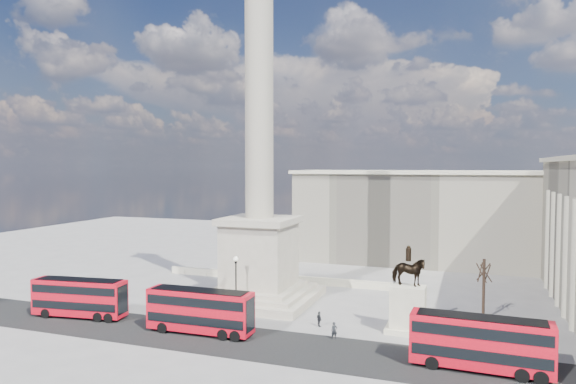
{
  "coord_description": "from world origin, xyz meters",
  "views": [
    {
      "loc": [
        25.61,
        -55.55,
        17.42
      ],
      "look_at": [
        5.52,
        0.47,
        14.39
      ],
      "focal_mm": 32.0,
      "sensor_mm": 36.0,
      "label": 1
    }
  ],
  "objects_px": {
    "pedestrian_standing": "(516,337)",
    "pedestrian_crossing": "(319,319)",
    "victorian_lamp": "(236,279)",
    "red_bus_c": "(481,343)",
    "pedestrian_walking": "(334,331)",
    "equestrian_statue": "(408,302)",
    "red_bus_a": "(80,297)",
    "nelsons_column": "(259,201)",
    "red_bus_b": "(201,311)"
  },
  "relations": [
    {
      "from": "pedestrian_standing",
      "to": "pedestrian_crossing",
      "type": "xyz_separation_m",
      "value": [
        -19.57,
        -0.43,
        -0.11
      ]
    },
    {
      "from": "victorian_lamp",
      "to": "pedestrian_crossing",
      "type": "relative_size",
      "value": 3.98
    },
    {
      "from": "red_bus_c",
      "to": "pedestrian_standing",
      "type": "distance_m",
      "value": 8.2
    },
    {
      "from": "pedestrian_crossing",
      "to": "pedestrian_standing",
      "type": "bearing_deg",
      "value": -131.45
    },
    {
      "from": "pedestrian_walking",
      "to": "pedestrian_crossing",
      "type": "distance_m",
      "value": 4.2
    },
    {
      "from": "victorian_lamp",
      "to": "equestrian_statue",
      "type": "height_order",
      "value": "equestrian_statue"
    },
    {
      "from": "equestrian_statue",
      "to": "victorian_lamp",
      "type": "bearing_deg",
      "value": 177.66
    },
    {
      "from": "red_bus_a",
      "to": "red_bus_c",
      "type": "bearing_deg",
      "value": -8.42
    },
    {
      "from": "nelsons_column",
      "to": "pedestrian_walking",
      "type": "xyz_separation_m",
      "value": [
        12.86,
        -11.21,
        -12.05
      ]
    },
    {
      "from": "red_bus_b",
      "to": "pedestrian_standing",
      "type": "xyz_separation_m",
      "value": [
        30.54,
        6.75,
        -1.47
      ]
    },
    {
      "from": "nelsons_column",
      "to": "victorian_lamp",
      "type": "relative_size",
      "value": 7.49
    },
    {
      "from": "red_bus_a",
      "to": "red_bus_b",
      "type": "height_order",
      "value": "red_bus_b"
    },
    {
      "from": "red_bus_a",
      "to": "red_bus_b",
      "type": "bearing_deg",
      "value": -8.37
    },
    {
      "from": "red_bus_b",
      "to": "pedestrian_walking",
      "type": "bearing_deg",
      "value": 11.32
    },
    {
      "from": "nelsons_column",
      "to": "pedestrian_walking",
      "type": "bearing_deg",
      "value": -41.08
    },
    {
      "from": "nelsons_column",
      "to": "red_bus_a",
      "type": "height_order",
      "value": "nelsons_column"
    },
    {
      "from": "red_bus_a",
      "to": "pedestrian_standing",
      "type": "bearing_deg",
      "value": 0.71
    },
    {
      "from": "victorian_lamp",
      "to": "pedestrian_crossing",
      "type": "height_order",
      "value": "victorian_lamp"
    },
    {
      "from": "nelsons_column",
      "to": "red_bus_b",
      "type": "relative_size",
      "value": 4.38
    },
    {
      "from": "red_bus_c",
      "to": "equestrian_statue",
      "type": "relative_size",
      "value": 1.26
    },
    {
      "from": "red_bus_a",
      "to": "victorian_lamp",
      "type": "distance_m",
      "value": 17.91
    },
    {
      "from": "victorian_lamp",
      "to": "red_bus_c",
      "type": "bearing_deg",
      "value": -18.44
    },
    {
      "from": "red_bus_c",
      "to": "red_bus_b",
      "type": "bearing_deg",
      "value": -179.13
    },
    {
      "from": "victorian_lamp",
      "to": "pedestrian_walking",
      "type": "bearing_deg",
      "value": -22.11
    },
    {
      "from": "equestrian_statue",
      "to": "pedestrian_standing",
      "type": "distance_m",
      "value": 10.61
    },
    {
      "from": "nelsons_column",
      "to": "pedestrian_standing",
      "type": "distance_m",
      "value": 33.04
    },
    {
      "from": "red_bus_a",
      "to": "pedestrian_crossing",
      "type": "bearing_deg",
      "value": 5.41
    },
    {
      "from": "victorian_lamp",
      "to": "pedestrian_standing",
      "type": "bearing_deg",
      "value": -3.23
    },
    {
      "from": "nelsons_column",
      "to": "red_bus_c",
      "type": "height_order",
      "value": "nelsons_column"
    },
    {
      "from": "red_bus_a",
      "to": "pedestrian_crossing",
      "type": "relative_size",
      "value": 6.68
    },
    {
      "from": "red_bus_b",
      "to": "pedestrian_crossing",
      "type": "distance_m",
      "value": 12.76
    },
    {
      "from": "red_bus_c",
      "to": "pedestrian_crossing",
      "type": "xyz_separation_m",
      "value": [
        -16.29,
        6.93,
        -1.61
      ]
    },
    {
      "from": "nelsons_column",
      "to": "pedestrian_walking",
      "type": "distance_m",
      "value": 20.89
    },
    {
      "from": "nelsons_column",
      "to": "equestrian_statue",
      "type": "bearing_deg",
      "value": -18.52
    },
    {
      "from": "red_bus_c",
      "to": "red_bus_a",
      "type": "bearing_deg",
      "value": -179.1
    },
    {
      "from": "red_bus_b",
      "to": "victorian_lamp",
      "type": "distance_m",
      "value": 8.6
    },
    {
      "from": "red_bus_c",
      "to": "equestrian_statue",
      "type": "xyz_separation_m",
      "value": [
        -7.04,
        8.26,
        0.78
      ]
    },
    {
      "from": "red_bus_b",
      "to": "pedestrian_standing",
      "type": "height_order",
      "value": "red_bus_b"
    },
    {
      "from": "red_bus_a",
      "to": "pedestrian_walking",
      "type": "distance_m",
      "value": 29.54
    },
    {
      "from": "nelsons_column",
      "to": "pedestrian_crossing",
      "type": "xyz_separation_m",
      "value": [
        10.31,
        -7.88,
        -12.08
      ]
    },
    {
      "from": "red_bus_b",
      "to": "victorian_lamp",
      "type": "bearing_deg",
      "value": 88.8
    },
    {
      "from": "nelsons_column",
      "to": "victorian_lamp",
      "type": "distance_m",
      "value": 10.68
    },
    {
      "from": "equestrian_statue",
      "to": "pedestrian_walking",
      "type": "distance_m",
      "value": 8.5
    },
    {
      "from": "victorian_lamp",
      "to": "equestrian_statue",
      "type": "distance_m",
      "value": 20.24
    },
    {
      "from": "red_bus_a",
      "to": "pedestrian_standing",
      "type": "distance_m",
      "value": 46.87
    },
    {
      "from": "victorian_lamp",
      "to": "pedestrian_walking",
      "type": "height_order",
      "value": "victorian_lamp"
    },
    {
      "from": "red_bus_c",
      "to": "pedestrian_standing",
      "type": "xyz_separation_m",
      "value": [
        3.28,
        7.36,
        -1.5
      ]
    },
    {
      "from": "pedestrian_walking",
      "to": "pedestrian_standing",
      "type": "distance_m",
      "value": 17.44
    },
    {
      "from": "red_bus_a",
      "to": "red_bus_c",
      "type": "relative_size",
      "value": 0.96
    },
    {
      "from": "red_bus_a",
      "to": "pedestrian_crossing",
      "type": "distance_m",
      "value": 27.54
    }
  ]
}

